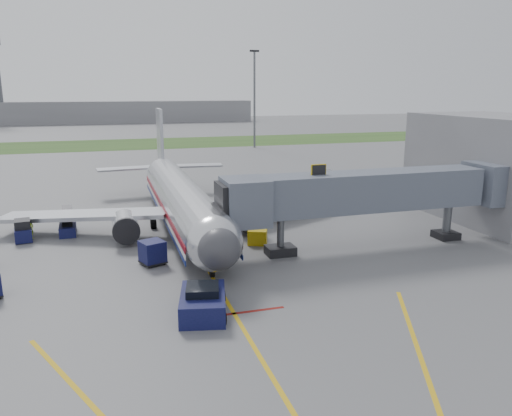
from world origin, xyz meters
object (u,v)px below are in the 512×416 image
object	(u,v)px
baggage_tug	(23,231)
belt_loader	(68,228)
pushback_tug	(203,302)
ramp_worker	(30,229)
airliner	(181,199)

from	to	relation	value
baggage_tug	belt_loader	size ratio (longest dim) A/B	0.64
pushback_tug	baggage_tug	xyz separation A→B (m)	(-11.76, 18.40, 0.07)
pushback_tug	belt_loader	distance (m)	21.24
ramp_worker	baggage_tug	bearing A→B (deg)	148.45
airliner	ramp_worker	world-z (taller)	airliner
airliner	ramp_worker	xyz separation A→B (m)	(-12.91, -0.12, -1.76)
airliner	pushback_tug	bearing A→B (deg)	-95.15
ramp_worker	belt_loader	bearing A→B (deg)	-36.33
airliner	baggage_tug	xyz separation A→B (m)	(-13.45, -0.34, -1.86)
pushback_tug	ramp_worker	distance (m)	21.75
belt_loader	airliner	bearing A→B (deg)	-4.53
baggage_tug	ramp_worker	xyz separation A→B (m)	(0.55, 0.22, 0.09)
pushback_tug	baggage_tug	distance (m)	21.84
airliner	ramp_worker	distance (m)	13.03
belt_loader	baggage_tug	bearing A→B (deg)	-161.75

